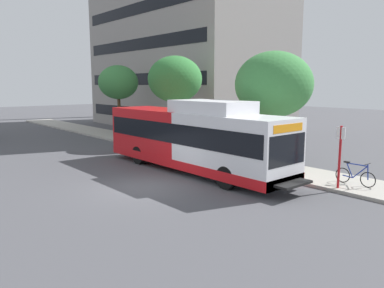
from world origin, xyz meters
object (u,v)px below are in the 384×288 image
object	(u,v)px
bus_stop_sign_pole	(340,152)
street_tree_near_stop	(274,85)
street_tree_mid_block	(175,79)
transit_bus	(192,138)
street_tree_far_block	(118,83)
bicycle_parked	(355,175)

from	to	relation	value
bus_stop_sign_pole	street_tree_near_stop	bearing A→B (deg)	69.24
street_tree_mid_block	transit_bus	bearing A→B (deg)	-122.28
bus_stop_sign_pole	street_tree_far_block	size ratio (longest dim) A/B	0.44
street_tree_near_stop	street_tree_mid_block	distance (m)	9.10
bicycle_parked	street_tree_mid_block	size ratio (longest dim) A/B	0.28
street_tree_far_block	bicycle_parked	bearing A→B (deg)	-92.82
bus_stop_sign_pole	transit_bus	bearing A→B (deg)	107.83
transit_bus	bus_stop_sign_pole	xyz separation A→B (m)	(2.17, -6.75, -0.05)
transit_bus	street_tree_mid_block	xyz separation A→B (m)	(4.52, 7.16, 3.07)
bus_stop_sign_pole	street_tree_mid_block	distance (m)	14.45
transit_bus	bicycle_parked	size ratio (longest dim) A/B	6.96
bicycle_parked	street_tree_mid_block	xyz separation A→B (m)	(1.37, 14.15, 4.21)
bus_stop_sign_pole	bicycle_parked	world-z (taller)	bus_stop_sign_pole
bicycle_parked	street_tree_mid_block	world-z (taller)	street_tree_mid_block
street_tree_mid_block	bicycle_parked	bearing A→B (deg)	-95.53
bus_stop_sign_pole	street_tree_near_stop	xyz separation A→B (m)	(1.83, 4.84, 2.74)
street_tree_mid_block	street_tree_far_block	world-z (taller)	street_tree_mid_block
bicycle_parked	street_tree_far_block	world-z (taller)	street_tree_far_block
transit_bus	bicycle_parked	bearing A→B (deg)	-65.75
street_tree_far_block	transit_bus	bearing A→B (deg)	-106.03
transit_bus	street_tree_far_block	xyz separation A→B (m)	(4.22, 14.69, 2.88)
transit_bus	bus_stop_sign_pole	size ratio (longest dim) A/B	4.71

